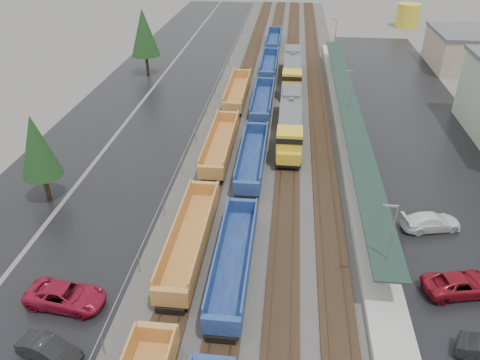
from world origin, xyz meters
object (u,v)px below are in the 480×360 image
at_px(well_string_blue, 252,158).
at_px(parked_car_west_b, 49,350).
at_px(parked_car_west_c, 66,296).
at_px(parked_car_east_b, 460,284).
at_px(well_string_yellow, 191,238).
at_px(locomotive_lead, 290,122).
at_px(storage_tank, 408,15).
at_px(parked_car_east_c, 431,222).
at_px(locomotive_trail, 292,70).

xyz_separation_m(well_string_blue, parked_car_west_b, (-11.00, -27.08, -0.47)).
relative_size(parked_car_west_c, parked_car_east_b, 1.05).
bearing_deg(parked_car_west_b, well_string_yellow, -14.95).
height_order(locomotive_lead, parked_car_east_b, locomotive_lead).
bearing_deg(storage_tank, well_string_blue, -112.89).
xyz_separation_m(well_string_blue, storage_tank, (30.90, 73.19, 1.47)).
bearing_deg(parked_car_east_c, well_string_yellow, 90.77).
xyz_separation_m(locomotive_trail, parked_car_west_c, (-15.93, -51.32, -1.49)).
distance_m(parked_car_west_b, parked_car_east_c, 33.08).
height_order(well_string_blue, parked_car_west_b, well_string_blue).
bearing_deg(locomotive_lead, parked_car_east_b, -62.54).
relative_size(well_string_yellow, storage_tank, 16.36).
distance_m(locomotive_trail, well_string_yellow, 44.75).
bearing_deg(parked_car_west_c, locomotive_trail, -11.61).
bearing_deg(locomotive_trail, well_string_yellow, -100.30).
bearing_deg(storage_tank, parked_car_east_c, -99.38).
xyz_separation_m(locomotive_lead, storage_tank, (26.90, 65.26, 0.35)).
height_order(well_string_yellow, well_string_blue, well_string_yellow).
relative_size(locomotive_trail, parked_car_west_b, 4.32).
bearing_deg(storage_tank, well_string_yellow, -111.57).
bearing_deg(well_string_blue, parked_car_east_b, -45.78).
distance_m(locomotive_trail, parked_car_east_b, 48.76).
xyz_separation_m(locomotive_trail, parked_car_west_b, (-15.00, -56.01, -1.59)).
xyz_separation_m(locomotive_lead, locomotive_trail, (0.00, 21.00, 0.00)).
distance_m(locomotive_trail, well_string_blue, 29.23).
bearing_deg(storage_tank, locomotive_lead, -112.40).
xyz_separation_m(storage_tank, parked_car_west_c, (-42.83, -95.58, -1.85)).
height_order(locomotive_lead, well_string_yellow, locomotive_lead).
xyz_separation_m(well_string_blue, parked_car_east_b, (17.43, -17.91, -0.41)).
xyz_separation_m(storage_tank, parked_car_east_c, (-13.70, -82.97, -1.89)).
relative_size(locomotive_lead, parked_car_east_b, 3.38).
relative_size(locomotive_trail, storage_tank, 3.57).
height_order(well_string_yellow, parked_car_west_c, well_string_yellow).
relative_size(parked_car_west_b, parked_car_east_c, 0.82).
relative_size(well_string_yellow, well_string_blue, 0.73).
bearing_deg(parked_car_west_c, locomotive_lead, -22.08).
distance_m(parked_car_west_b, parked_car_east_b, 29.87).
height_order(locomotive_trail, parked_car_west_c, locomotive_trail).
xyz_separation_m(well_string_yellow, parked_car_east_b, (21.43, -2.82, -0.44)).
bearing_deg(locomotive_lead, well_string_yellow, -109.16).
bearing_deg(parked_car_west_c, storage_tank, -18.50).
relative_size(well_string_blue, parked_car_west_c, 20.18).
height_order(well_string_yellow, parked_car_east_b, well_string_yellow).
height_order(parked_car_west_c, parked_car_east_b, parked_car_west_c).
xyz_separation_m(locomotive_trail, storage_tank, (26.90, 44.26, 0.35)).
xyz_separation_m(well_string_blue, parked_car_west_c, (-11.93, -22.39, -0.37)).
height_order(well_string_blue, parked_car_east_b, well_string_blue).
xyz_separation_m(well_string_yellow, well_string_blue, (4.00, 15.09, -0.02)).
height_order(locomotive_lead, storage_tank, storage_tank).
relative_size(well_string_blue, storage_tank, 22.42).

